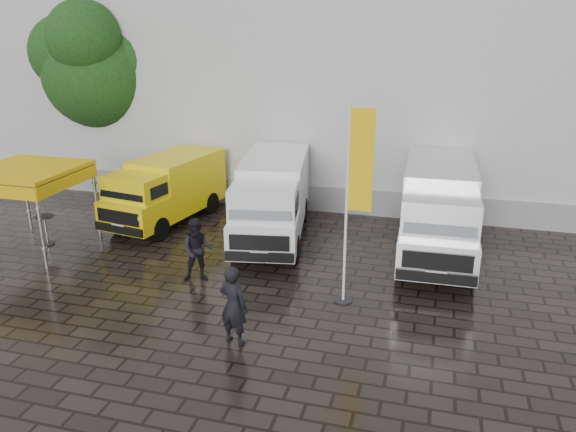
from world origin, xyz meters
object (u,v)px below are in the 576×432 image
Objects in this scene: van_yellow at (166,192)px; canopy_tent at (26,173)px; van_white at (272,201)px; person_front at (233,305)px; wheelie_bin at (471,214)px; person_tent at (198,250)px; flagpole at (354,193)px; van_silver at (438,212)px; cocktail_table at (46,230)px.

canopy_tent is (-3.09, -3.36, 1.33)m from van_yellow.
van_white is 7.95m from canopy_tent.
wheelie_bin is at bearing -106.81° from person_front.
person_tent is (-1.09, -3.76, -0.41)m from van_white.
flagpole is 2.78× the size of person_front.
person_tent is (6.24, -0.91, -1.59)m from canopy_tent.
van_white reaches higher than van_yellow.
flagpole is at bearing -118.86° from van_silver.
person_tent is at bearing 177.56° from flagpole.
van_yellow reaches higher than person_front.
flagpole is at bearing -5.86° from canopy_tent.
van_silver is at bearing 7.13° from van_yellow.
van_yellow is 9.68m from van_silver.
van_white is 2.03× the size of canopy_tent.
flagpole reaches higher than person_tent.
flagpole reaches higher than canopy_tent.
flagpole is (3.35, -3.95, 1.68)m from van_white.
flagpole is (10.68, -1.10, 0.50)m from canopy_tent.
van_yellow is 5.30m from person_tent.
van_silver is at bearing -109.57° from person_front.
canopy_tent is 6.50m from person_tent.
van_yellow is at bearing -162.11° from wheelie_bin.
flagpole is 5.34× the size of cocktail_table.
van_silver is 6.26× the size of wheelie_bin.
person_front reaches higher than person_tent.
van_silver is 4.80m from flagpole.
van_silver reaches higher than van_yellow.
cocktail_table is at bearing -13.14° from person_front.
canopy_tent is at bearing -124.57° from cocktail_table.
flagpole reaches higher than cocktail_table.
person_tent is at bearing -43.88° from van_yellow.
canopy_tent is at bearing -168.57° from van_white.
wheelie_bin is (10.83, 2.34, -0.67)m from van_yellow.
wheelie_bin is (6.60, 2.84, -0.83)m from van_white.
person_tent is (-4.44, 0.19, -2.09)m from flagpole.
van_yellow is at bearing 149.57° from flagpole.
van_silver reaches higher than person_front.
van_white reaches higher than person_front.
van_yellow is 8.98m from flagpole.
wheelie_bin is (3.25, 6.79, -2.50)m from flagpole.
canopy_tent reaches higher than cocktail_table.
van_yellow is at bearing 175.91° from van_silver.
van_silver is at bearing -9.21° from van_white.
flagpole is (7.58, -4.45, 1.83)m from van_yellow.
van_white is 5.43m from van_silver.
wheelie_bin is at bearing 20.46° from person_tent.
flagpole is at bearing -116.66° from person_front.
van_yellow is 0.80× the size of van_silver.
wheelie_bin is at bearing 21.91° from van_yellow.
flagpole is at bearing -59.55° from van_white.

